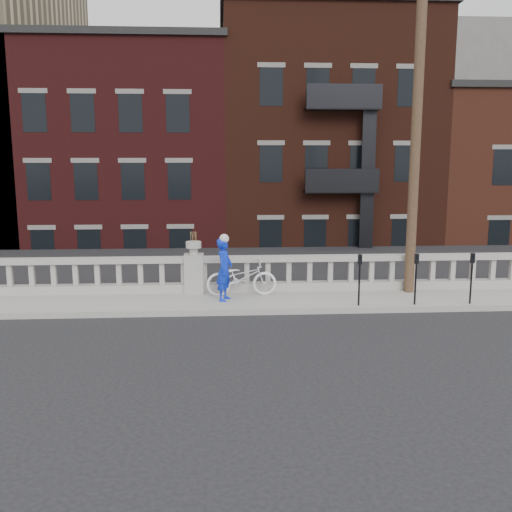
{
  "coord_description": "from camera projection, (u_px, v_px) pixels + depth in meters",
  "views": [
    {
      "loc": [
        0.79,
        -12.18,
        4.0
      ],
      "look_at": [
        1.74,
        3.2,
        1.31
      ],
      "focal_mm": 40.0,
      "sensor_mm": 36.0,
      "label": 1
    }
  ],
  "objects": [
    {
      "name": "cyclist",
      "position": [
        224.0,
        269.0,
        15.38
      ],
      "size": [
        0.59,
        0.72,
        1.71
      ],
      "primitive_type": "imported",
      "rotation": [
        0.0,
        0.0,
        1.23
      ],
      "color": "#0E2BD4",
      "rests_on": "sidewalk"
    },
    {
      "name": "planter_pedestal",
      "position": [
        194.0,
        269.0,
        16.36
      ],
      "size": [
        0.55,
        0.55,
        1.76
      ],
      "color": "gray",
      "rests_on": "sidewalk"
    },
    {
      "name": "balustrade",
      "position": [
        194.0,
        275.0,
        16.39
      ],
      "size": [
        28.0,
        0.34,
        1.03
      ],
      "color": "gray",
      "rests_on": "sidewalk"
    },
    {
      "name": "parking_meter_b",
      "position": [
        359.0,
        274.0,
        14.83
      ],
      "size": [
        0.1,
        0.09,
        1.36
      ],
      "color": "black",
      "rests_on": "sidewalk"
    },
    {
      "name": "ground",
      "position": [
        187.0,
        340.0,
        12.62
      ],
      "size": [
        120.0,
        120.0,
        0.0
      ],
      "primitive_type": "plane",
      "color": "black",
      "rests_on": "ground"
    },
    {
      "name": "bicycle",
      "position": [
        242.0,
        277.0,
        15.96
      ],
      "size": [
        1.99,
        0.77,
        1.03
      ],
      "primitive_type": "imported",
      "rotation": [
        0.0,
        0.0,
        1.61
      ],
      "color": "white",
      "rests_on": "sidewalk"
    },
    {
      "name": "parking_meter_c",
      "position": [
        416.0,
        273.0,
        14.92
      ],
      "size": [
        0.1,
        0.09,
        1.36
      ],
      "color": "black",
      "rests_on": "sidewalk"
    },
    {
      "name": "utility_pole",
      "position": [
        417.0,
        111.0,
        15.63
      ],
      "size": [
        1.6,
        0.28,
        10.0
      ],
      "color": "#422D1E",
      "rests_on": "sidewalk"
    },
    {
      "name": "sidewalk",
      "position": [
        193.0,
        303.0,
        15.55
      ],
      "size": [
        32.0,
        2.2,
        0.15
      ],
      "primitive_type": "cube",
      "color": "gray",
      "rests_on": "ground"
    },
    {
      "name": "lower_level",
      "position": [
        217.0,
        179.0,
        34.86
      ],
      "size": [
        80.0,
        44.0,
        20.8
      ],
      "color": "#605E59",
      "rests_on": "ground"
    },
    {
      "name": "parking_meter_d",
      "position": [
        472.0,
        272.0,
        15.01
      ],
      "size": [
        0.1,
        0.09,
        1.36
      ],
      "color": "black",
      "rests_on": "sidewalk"
    }
  ]
}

